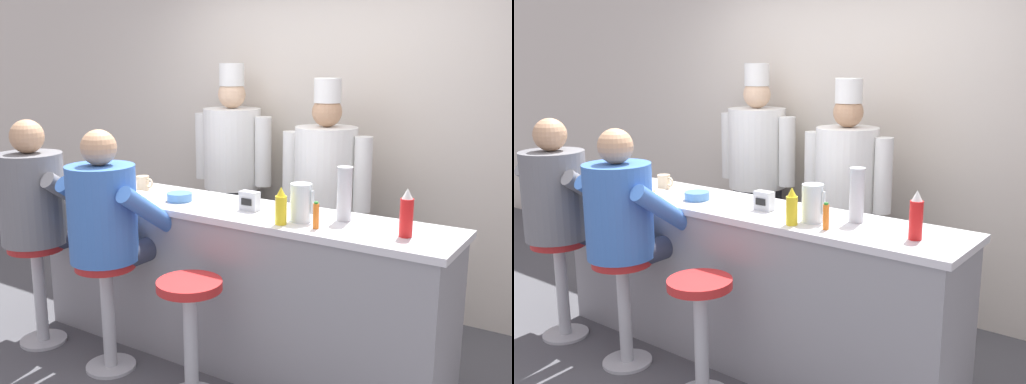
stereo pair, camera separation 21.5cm
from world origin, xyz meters
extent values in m
plane|color=#4C4C51|center=(0.00, 0.00, 0.00)|extent=(20.00, 20.00, 0.00)
cube|color=beige|center=(0.00, 1.60, 1.35)|extent=(10.00, 0.06, 2.70)
cube|color=gray|center=(0.00, 0.28, 0.48)|extent=(2.76, 0.53, 0.96)
cube|color=silver|center=(0.00, 0.28, 0.98)|extent=(2.81, 0.56, 0.04)
cylinder|color=red|center=(1.13, 0.24, 1.09)|extent=(0.07, 0.07, 0.20)
cone|color=white|center=(1.13, 0.24, 1.22)|extent=(0.05, 0.05, 0.05)
cylinder|color=yellow|center=(0.48, 0.10, 1.08)|extent=(0.06, 0.06, 0.16)
cone|color=yellow|center=(0.48, 0.10, 1.18)|extent=(0.05, 0.05, 0.05)
cylinder|color=orange|center=(0.68, 0.13, 1.06)|extent=(0.03, 0.03, 0.13)
cylinder|color=#287F2D|center=(0.68, 0.13, 1.14)|extent=(0.02, 0.02, 0.01)
cylinder|color=silver|center=(0.54, 0.21, 1.10)|extent=(0.12, 0.12, 0.21)
cube|color=silver|center=(0.61, 0.21, 1.11)|extent=(0.01, 0.01, 0.13)
cylinder|color=white|center=(-0.68, 0.12, 1.01)|extent=(0.28, 0.28, 0.02)
ellipsoid|color=#E0BC60|center=(-0.68, 0.12, 1.03)|extent=(0.12, 0.10, 0.03)
cylinder|color=#4C7FB7|center=(-0.34, 0.22, 1.02)|extent=(0.16, 0.16, 0.05)
cylinder|color=beige|center=(-0.75, 0.33, 1.05)|extent=(0.09, 0.09, 0.10)
torus|color=beige|center=(-0.69, 0.33, 1.05)|extent=(0.07, 0.02, 0.07)
cylinder|color=white|center=(-0.95, 0.07, 1.04)|extent=(0.09, 0.09, 0.08)
torus|color=white|center=(-0.89, 0.07, 1.04)|extent=(0.06, 0.02, 0.06)
cylinder|color=#B7BABF|center=(0.74, 0.36, 1.14)|extent=(0.08, 0.08, 0.29)
cylinder|color=silver|center=(0.74, 0.36, 1.30)|extent=(0.09, 0.09, 0.01)
cube|color=silver|center=(0.17, 0.26, 1.05)|extent=(0.12, 0.06, 0.11)
cube|color=black|center=(0.17, 0.23, 1.05)|extent=(0.07, 0.01, 0.04)
cylinder|color=#B2B5BA|center=(-1.17, -0.25, 0.01)|extent=(0.31, 0.31, 0.02)
cylinder|color=#B2B5BA|center=(-1.17, -0.25, 0.35)|extent=(0.08, 0.08, 0.66)
cylinder|color=red|center=(-1.17, -0.25, 0.68)|extent=(0.36, 0.36, 0.05)
cylinder|color=#33384C|center=(-1.28, -0.04, 0.72)|extent=(0.16, 0.41, 0.16)
cylinder|color=#33384C|center=(-1.07, -0.04, 0.72)|extent=(0.16, 0.41, 0.16)
cylinder|color=slate|center=(-1.17, -0.25, 1.00)|extent=(0.41, 0.41, 0.59)
cylinder|color=slate|center=(-1.43, -0.13, 1.03)|extent=(0.11, 0.45, 0.36)
cylinder|color=slate|center=(-0.91, -0.13, 1.03)|extent=(0.11, 0.45, 0.36)
sphere|color=tan|center=(-1.17, -0.25, 1.40)|extent=(0.21, 0.21, 0.21)
cylinder|color=#B2B5BA|center=(-0.53, -0.25, 0.01)|extent=(0.31, 0.31, 0.02)
cylinder|color=#B2B5BA|center=(-0.53, -0.25, 0.35)|extent=(0.08, 0.08, 0.66)
cylinder|color=red|center=(-0.53, -0.25, 0.68)|extent=(0.36, 0.36, 0.05)
cylinder|color=#33384C|center=(-0.63, -0.05, 0.72)|extent=(0.15, 0.40, 0.15)
cylinder|color=#33384C|center=(-0.43, -0.05, 0.72)|extent=(0.15, 0.40, 0.15)
cylinder|color=#3866B7|center=(-0.53, -0.25, 0.99)|extent=(0.40, 0.40, 0.57)
cylinder|color=#3866B7|center=(-0.78, -0.13, 1.02)|extent=(0.10, 0.43, 0.35)
cylinder|color=#3866B7|center=(-0.27, -0.13, 1.02)|extent=(0.10, 0.43, 0.35)
sphere|color=tan|center=(-0.53, -0.25, 1.38)|extent=(0.21, 0.21, 0.21)
cylinder|color=#B2B5BA|center=(0.12, -0.25, 0.35)|extent=(0.08, 0.08, 0.66)
cylinder|color=red|center=(0.12, -0.25, 0.68)|extent=(0.36, 0.36, 0.05)
cube|color=#232328|center=(-0.69, 1.31, 0.43)|extent=(0.36, 0.20, 0.85)
cube|color=white|center=(-0.69, 1.25, 0.60)|extent=(0.32, 0.02, 0.51)
cylinder|color=white|center=(-0.69, 1.31, 1.17)|extent=(0.46, 0.46, 0.64)
sphere|color=#DBB28E|center=(-0.69, 1.31, 1.60)|extent=(0.22, 0.22, 0.22)
cylinder|color=white|center=(-0.69, 1.31, 1.76)|extent=(0.20, 0.20, 0.18)
cylinder|color=white|center=(-0.99, 1.31, 1.17)|extent=(0.13, 0.13, 0.54)
cylinder|color=white|center=(-0.40, 1.31, 1.17)|extent=(0.13, 0.13, 0.54)
cube|color=#232328|center=(0.23, 1.14, 0.40)|extent=(0.34, 0.19, 0.81)
cube|color=white|center=(0.23, 1.09, 0.57)|extent=(0.30, 0.02, 0.48)
cylinder|color=white|center=(0.23, 1.14, 1.11)|extent=(0.44, 0.44, 0.61)
sphere|color=tan|center=(0.23, 1.14, 1.52)|extent=(0.21, 0.21, 0.21)
cylinder|color=white|center=(0.23, 1.14, 1.66)|extent=(0.19, 0.19, 0.17)
cylinder|color=white|center=(-0.05, 1.14, 1.11)|extent=(0.12, 0.12, 0.52)
cylinder|color=white|center=(0.51, 1.14, 1.11)|extent=(0.12, 0.12, 0.52)
camera|label=1|loc=(2.08, -2.60, 1.87)|focal=42.00mm
camera|label=2|loc=(2.26, -2.48, 1.87)|focal=42.00mm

